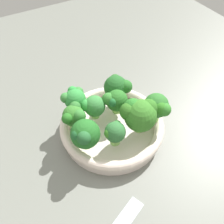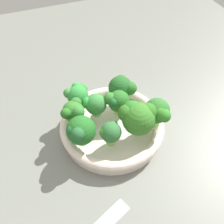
{
  "view_description": "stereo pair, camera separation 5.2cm",
  "coord_description": "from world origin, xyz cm",
  "px_view_note": "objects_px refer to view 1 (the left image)",
  "views": [
    {
      "loc": [
        -32.62,
        16.06,
        46.33
      ],
      "look_at": [
        -2.56,
        -1.25,
        6.96
      ],
      "focal_mm": 39.66,
      "sensor_mm": 36.0,
      "label": 1
    },
    {
      "loc": [
        -34.89,
        11.34,
        46.33
      ],
      "look_at": [
        -2.56,
        -1.25,
        6.96
      ],
      "focal_mm": 39.66,
      "sensor_mm": 36.0,
      "label": 2
    }
  ],
  "objects_px": {
    "broccoli_floret_3": "(85,135)",
    "broccoli_floret_4": "(115,101)",
    "bowl": "(112,126)",
    "broccoli_floret_5": "(94,106)",
    "broccoli_floret_0": "(139,114)",
    "broccoli_floret_8": "(157,107)",
    "broccoli_floret_2": "(115,132)",
    "broccoli_floret_6": "(75,99)",
    "broccoli_floret_1": "(117,87)",
    "broccoli_floret_7": "(74,116)"
  },
  "relations": [
    {
      "from": "broccoli_floret_3",
      "to": "broccoli_floret_5",
      "type": "bearing_deg",
      "value": -39.62
    },
    {
      "from": "broccoli_floret_2",
      "to": "broccoli_floret_5",
      "type": "distance_m",
      "value": 0.08
    },
    {
      "from": "broccoli_floret_1",
      "to": "broccoli_floret_4",
      "type": "relative_size",
      "value": 1.07
    },
    {
      "from": "broccoli_floret_2",
      "to": "broccoli_floret_4",
      "type": "xyz_separation_m",
      "value": [
        0.07,
        -0.04,
        0.0
      ]
    },
    {
      "from": "broccoli_floret_1",
      "to": "broccoli_floret_5",
      "type": "height_order",
      "value": "broccoli_floret_1"
    },
    {
      "from": "bowl",
      "to": "broccoli_floret_3",
      "type": "distance_m",
      "value": 0.1
    },
    {
      "from": "broccoli_floret_4",
      "to": "broccoli_floret_5",
      "type": "bearing_deg",
      "value": 76.74
    },
    {
      "from": "bowl",
      "to": "broccoli_floret_5",
      "type": "height_order",
      "value": "broccoli_floret_5"
    },
    {
      "from": "broccoli_floret_0",
      "to": "broccoli_floret_8",
      "type": "bearing_deg",
      "value": -90.17
    },
    {
      "from": "broccoli_floret_4",
      "to": "broccoli_floret_7",
      "type": "height_order",
      "value": "broccoli_floret_7"
    },
    {
      "from": "bowl",
      "to": "broccoli_floret_4",
      "type": "distance_m",
      "value": 0.06
    },
    {
      "from": "broccoli_floret_1",
      "to": "broccoli_floret_3",
      "type": "distance_m",
      "value": 0.15
    },
    {
      "from": "broccoli_floret_0",
      "to": "broccoli_floret_8",
      "type": "height_order",
      "value": "broccoli_floret_0"
    },
    {
      "from": "broccoli_floret_3",
      "to": "broccoli_floret_7",
      "type": "height_order",
      "value": "broccoli_floret_3"
    },
    {
      "from": "broccoli_floret_1",
      "to": "broccoli_floret_6",
      "type": "relative_size",
      "value": 0.98
    },
    {
      "from": "broccoli_floret_0",
      "to": "broccoli_floret_5",
      "type": "bearing_deg",
      "value": 39.96
    },
    {
      "from": "bowl",
      "to": "broccoli_floret_2",
      "type": "relative_size",
      "value": 4.21
    },
    {
      "from": "broccoli_floret_1",
      "to": "broccoli_floret_5",
      "type": "relative_size",
      "value": 1.12
    },
    {
      "from": "broccoli_floret_4",
      "to": "broccoli_floret_5",
      "type": "distance_m",
      "value": 0.05
    },
    {
      "from": "broccoli_floret_3",
      "to": "broccoli_floret_6",
      "type": "xyz_separation_m",
      "value": [
        0.1,
        -0.02,
        0.0
      ]
    },
    {
      "from": "broccoli_floret_0",
      "to": "broccoli_floret_6",
      "type": "xyz_separation_m",
      "value": [
        0.11,
        0.09,
        -0.01
      ]
    },
    {
      "from": "broccoli_floret_2",
      "to": "broccoli_floret_0",
      "type": "bearing_deg",
      "value": -84.12
    },
    {
      "from": "broccoli_floret_1",
      "to": "broccoli_floret_7",
      "type": "xyz_separation_m",
      "value": [
        -0.03,
        0.12,
        0.0
      ]
    },
    {
      "from": "broccoli_floret_5",
      "to": "broccoli_floret_6",
      "type": "bearing_deg",
      "value": 40.44
    },
    {
      "from": "broccoli_floret_7",
      "to": "broccoli_floret_8",
      "type": "distance_m",
      "value": 0.17
    },
    {
      "from": "broccoli_floret_3",
      "to": "broccoli_floret_8",
      "type": "height_order",
      "value": "broccoli_floret_8"
    },
    {
      "from": "bowl",
      "to": "broccoli_floret_5",
      "type": "bearing_deg",
      "value": 40.51
    },
    {
      "from": "broccoli_floret_3",
      "to": "broccoli_floret_4",
      "type": "bearing_deg",
      "value": -62.93
    },
    {
      "from": "broccoli_floret_6",
      "to": "broccoli_floret_1",
      "type": "bearing_deg",
      "value": -95.01
    },
    {
      "from": "broccoli_floret_2",
      "to": "broccoli_floret_7",
      "type": "height_order",
      "value": "broccoli_floret_7"
    },
    {
      "from": "broccoli_floret_1",
      "to": "broccoli_floret_8",
      "type": "distance_m",
      "value": 0.11
    },
    {
      "from": "broccoli_floret_0",
      "to": "broccoli_floret_3",
      "type": "bearing_deg",
      "value": 82.37
    },
    {
      "from": "broccoli_floret_3",
      "to": "broccoli_floret_5",
      "type": "distance_m",
      "value": 0.08
    },
    {
      "from": "bowl",
      "to": "broccoli_floret_7",
      "type": "bearing_deg",
      "value": 73.85
    },
    {
      "from": "broccoli_floret_6",
      "to": "broccoli_floret_8",
      "type": "distance_m",
      "value": 0.18
    },
    {
      "from": "broccoli_floret_2",
      "to": "broccoli_floret_5",
      "type": "xyz_separation_m",
      "value": [
        0.08,
        0.0,
        0.0
      ]
    },
    {
      "from": "broccoli_floret_1",
      "to": "broccoli_floret_6",
      "type": "bearing_deg",
      "value": 84.99
    },
    {
      "from": "broccoli_floret_5",
      "to": "broccoli_floret_3",
      "type": "bearing_deg",
      "value": 140.38
    },
    {
      "from": "broccoli_floret_5",
      "to": "broccoli_floret_6",
      "type": "xyz_separation_m",
      "value": [
        0.03,
        0.03,
        0.01
      ]
    },
    {
      "from": "broccoli_floret_3",
      "to": "broccoli_floret_1",
      "type": "bearing_deg",
      "value": -55.02
    },
    {
      "from": "broccoli_floret_7",
      "to": "broccoli_floret_8",
      "type": "height_order",
      "value": "broccoli_floret_8"
    },
    {
      "from": "broccoli_floret_1",
      "to": "broccoli_floret_5",
      "type": "bearing_deg",
      "value": 109.06
    },
    {
      "from": "broccoli_floret_1",
      "to": "broccoli_floret_8",
      "type": "height_order",
      "value": "broccoli_floret_8"
    },
    {
      "from": "bowl",
      "to": "broccoli_floret_7",
      "type": "relative_size",
      "value": 3.86
    },
    {
      "from": "broccoli_floret_8",
      "to": "broccoli_floret_7",
      "type": "bearing_deg",
      "value": 67.14
    },
    {
      "from": "broccoli_floret_0",
      "to": "broccoli_floret_4",
      "type": "distance_m",
      "value": 0.07
    },
    {
      "from": "bowl",
      "to": "broccoli_floret_3",
      "type": "height_order",
      "value": "broccoli_floret_3"
    },
    {
      "from": "broccoli_floret_4",
      "to": "broccoli_floret_5",
      "type": "height_order",
      "value": "broccoli_floret_4"
    },
    {
      "from": "bowl",
      "to": "broccoli_floret_7",
      "type": "distance_m",
      "value": 0.1
    },
    {
      "from": "bowl",
      "to": "broccoli_floret_1",
      "type": "height_order",
      "value": "broccoli_floret_1"
    }
  ]
}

